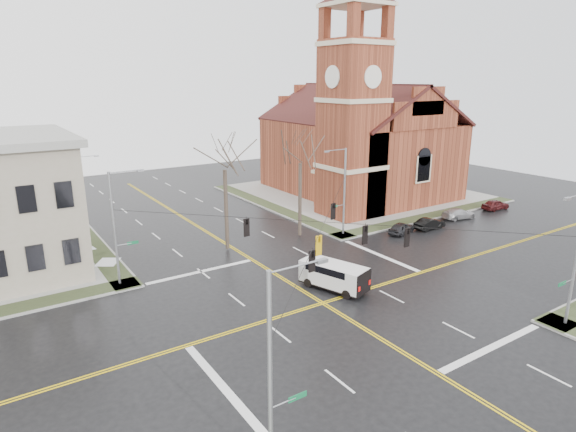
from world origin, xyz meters
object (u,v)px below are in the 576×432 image
church (357,135)px  parked_car_b (430,224)px  cargo_van (331,274)px  parked_car_a (401,228)px  signal_pole_nw (116,225)px  signal_pole_sw (274,370)px  parked_car_c (459,214)px  tree_nw_far (46,184)px  tree_ne (300,158)px  parked_car_d (495,205)px  tree_nw_near (225,164)px  signal_pole_ne (343,189)px  streetlight_north_a (82,190)px  signal_pole_se (576,256)px  streetlight_north_b (52,164)px

church → parked_car_b: church is taller
church → cargo_van: 33.06m
cargo_van → parked_car_a: 16.27m
signal_pole_nw → signal_pole_sw: bearing=-90.0°
parked_car_c → tree_nw_far: bearing=92.7°
church → tree_ne: bearing=-147.3°
parked_car_d → tree_nw_near: tree_nw_near is taller
parked_car_a → tree_ne: bearing=45.5°
tree_nw_far → tree_ne: bearing=-1.0°
signal_pole_ne → tree_nw_near: size_ratio=0.79×
streetlight_north_a → tree_nw_near: 17.52m
signal_pole_se → signal_pole_sw: bearing=180.0°
parked_car_c → tree_nw_near: bearing=88.9°
tree_nw_near → tree_ne: 8.16m
signal_pole_nw → parked_car_d: bearing=-3.4°
signal_pole_se → parked_car_b: 21.97m
streetlight_north_a → parked_car_d: 48.71m
tree_nw_far → church: bearing=14.9°
parked_car_c → tree_ne: (-19.26, 4.93, 7.58)m
signal_pole_nw → tree_ne: size_ratio=0.80×
streetlight_north_a → parked_car_b: 37.43m
parked_car_c → parked_car_b: bearing=108.2°
signal_pole_sw → tree_ne: tree_ne is taller
streetlight_north_a → streetlight_north_b: bearing=90.0°
cargo_van → tree_ne: bearing=47.4°
tree_nw_far → tree_ne: size_ratio=1.01×
parked_car_c → tree_ne: size_ratio=0.37×
signal_pole_se → streetlight_north_a: signal_pole_se is taller
cargo_van → parked_car_c: 25.58m
parked_car_b → church: bearing=-13.8°
parked_car_a → cargo_van: bearing=98.9°
church → tree_nw_far: (-40.25, -10.67, -0.20)m
signal_pole_nw → parked_car_c: size_ratio=2.13×
streetlight_north_b → parked_car_d: streetlight_north_b is taller
streetlight_north_b → parked_car_c: size_ratio=1.89×
streetlight_north_b → parked_car_d: (44.63, -39.15, -3.81)m
streetlight_north_a → tree_nw_far: (-4.83, -13.89, 3.77)m
signal_pole_nw → cargo_van: size_ratio=1.56×
parked_car_c → parked_car_a: bearing=101.7°
parked_car_c → tree_nw_far: (-42.24, 5.32, 7.62)m
tree_nw_near → parked_car_b: bearing=-16.3°
signal_pole_se → parked_car_d: signal_pole_se is taller
cargo_van → parked_car_d: cargo_van is taller
church → parked_car_a: church is taller
signal_pole_nw → tree_nw_near: bearing=13.8°
streetlight_north_a → parked_car_a: streetlight_north_a is taller
church → parked_car_d: size_ratio=7.13×
signal_pole_se → parked_car_c: size_ratio=2.13×
streetlight_north_a → parked_car_d: streetlight_north_a is taller
tree_nw_near → tree_ne: tree_nw_near is taller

